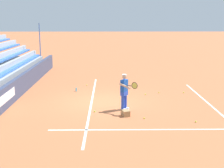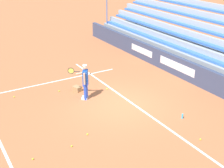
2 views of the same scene
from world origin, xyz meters
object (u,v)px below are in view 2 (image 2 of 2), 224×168
Objects in this scene: tennis_ball_by_box at (59,91)px; tennis_ball_far_left at (200,139)px; ball_box_cardboard at (77,89)px; tennis_ball_stray_back at (107,89)px; tennis_player at (85,81)px; tennis_ball_midcourt at (14,97)px; tennis_ball_near_player at (33,159)px; tennis_ball_far_right at (72,146)px; tennis_ball_toward_net at (87,134)px; water_bottle at (182,116)px.

tennis_ball_by_box is 1.00× the size of tennis_ball_far_left.
ball_box_cardboard is 1.52m from tennis_ball_stray_back.
ball_box_cardboard is at bearing -0.24° from tennis_player.
ball_box_cardboard is at bearing -117.69° from tennis_ball_by_box.
tennis_ball_midcourt is at bearing 34.90° from tennis_ball_far_left.
tennis_ball_near_player is 1.00× the size of tennis_ball_far_left.
ball_box_cardboard is 6.06× the size of tennis_ball_far_right.
tennis_player is 25.98× the size of tennis_ball_far_left.
tennis_ball_toward_net is 1.00× the size of tennis_ball_by_box.
tennis_ball_near_player is at bearing 132.18° from tennis_player.
tennis_ball_by_box is at bearing 33.74° from water_bottle.
tennis_ball_by_box is at bearing -7.43° from tennis_ball_toward_net.
tennis_ball_by_box is 2.17m from tennis_ball_midcourt.
tennis_ball_far_right is at bearing 152.76° from ball_box_cardboard.
water_bottle reaches higher than tennis_ball_stray_back.
tennis_player is at bearing 35.14° from water_bottle.
water_bottle is (1.56, -0.52, 0.08)m from tennis_ball_far_left.
tennis_ball_toward_net is 0.30× the size of water_bottle.
tennis_ball_toward_net is 4.26m from tennis_ball_stray_back.
tennis_ball_by_box is 6.23m from water_bottle.
tennis_ball_toward_net is at bearing 54.56° from tennis_ball_far_left.
tennis_ball_midcourt is at bearing 18.14° from tennis_ball_toward_net.
water_bottle is at bearing -94.61° from tennis_ball_near_player.
tennis_ball_midcourt is at bearing 44.47° from water_bottle.
water_bottle is at bearing -163.15° from tennis_ball_stray_back.
tennis_ball_far_left is (-2.48, -3.49, 0.00)m from tennis_ball_toward_net.
tennis_ball_toward_net is 1.00× the size of tennis_ball_far_left.
tennis_ball_far_left is at bearing -109.73° from tennis_ball_near_player.
tennis_player is 1.23m from ball_box_cardboard.
tennis_ball_stray_back is (3.25, -2.75, 0.00)m from tennis_ball_toward_net.
tennis_ball_far_right is at bearing -89.77° from tennis_ball_near_player.
tennis_ball_by_box and tennis_ball_far_left have the same top height.
water_bottle reaches higher than tennis_ball_far_left.
ball_box_cardboard is 5.46m from water_bottle.
tennis_ball_by_box is (4.66, -1.40, 0.00)m from tennis_ball_far_right.
tennis_ball_toward_net and tennis_ball_far_left have the same top height.
tennis_player is at bearing 105.11° from tennis_ball_stray_back.
tennis_ball_near_player is 0.30× the size of water_bottle.
tennis_ball_toward_net is 4.28m from tennis_ball_far_left.
tennis_ball_toward_net is 4.12m from water_bottle.
tennis_ball_stray_back is at bearing -40.20° from tennis_ball_toward_net.
tennis_ball_stray_back is at bearing -112.72° from ball_box_cardboard.
tennis_player is 4.97m from tennis_ball_near_player.
tennis_ball_far_right is 1.00× the size of tennis_ball_far_left.
tennis_ball_near_player is at bearing 90.23° from tennis_ball_far_right.
tennis_ball_toward_net is 1.00× the size of tennis_ball_midcourt.
tennis_ball_stray_back is (-0.59, -1.40, -0.10)m from ball_box_cardboard.
tennis_ball_near_player and tennis_ball_midcourt have the same top height.
tennis_ball_far_right is 1.00× the size of tennis_ball_midcourt.
tennis_ball_far_left is (-2.07, -5.77, 0.00)m from tennis_ball_near_player.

